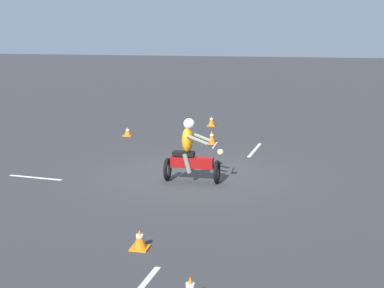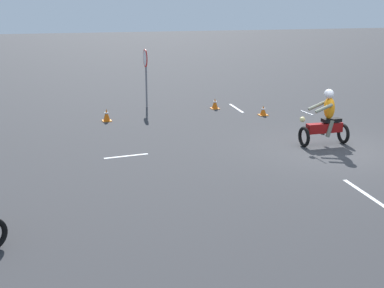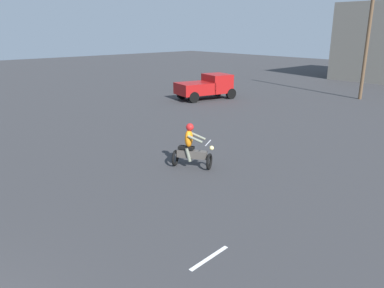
{
  "view_description": "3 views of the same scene",
  "coord_description": "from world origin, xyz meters",
  "views": [
    {
      "loc": [
        13.58,
        2.89,
        3.91
      ],
      "look_at": [
        0.59,
        0.09,
        1.0
      ],
      "focal_mm": 50.0,
      "sensor_mm": 36.0,
      "label": 1
    },
    {
      "loc": [
        -12.85,
        8.14,
        4.12
      ],
      "look_at": [
        -1.4,
        4.72,
        0.9
      ],
      "focal_mm": 50.0,
      "sensor_mm": 36.0,
      "label": 2
    },
    {
      "loc": [
        6.19,
        0.79,
        4.87
      ],
      "look_at": [
        -3.38,
        9.35,
        0.9
      ],
      "focal_mm": 35.0,
      "sensor_mm": 36.0,
      "label": 3
    }
  ],
  "objects": [
    {
      "name": "traffic_cone_mid_left",
      "position": [
        4.97,
        0.07,
        0.17
      ],
      "size": [
        0.32,
        0.32,
        0.36
      ],
      "color": "orange",
      "rests_on": "ground"
    },
    {
      "name": "lane_stripe_e",
      "position": [
        6.52,
        0.53,
        0.0
      ],
      "size": [
        1.78,
        0.23,
        0.01
      ],
      "primitive_type": "cube",
      "rotation": [
        0.0,
        0.0,
        1.5
      ],
      "color": "silver",
      "rests_on": "ground"
    },
    {
      "name": "traffic_cone_mid_center",
      "position": [
        5.64,
        5.76,
        0.21
      ],
      "size": [
        0.32,
        0.32,
        0.44
      ],
      "color": "orange",
      "rests_on": "ground"
    },
    {
      "name": "lane_stripe_n",
      "position": [
        1.1,
        5.86,
        0.0
      ],
      "size": [
        0.21,
        1.24,
        0.01
      ],
      "primitive_type": "cube",
      "rotation": [
        0.0,
        0.0,
        3.23
      ],
      "color": "silver",
      "rests_on": "ground"
    },
    {
      "name": "traffic_cone_near_left",
      "position": [
        6.67,
        1.37,
        0.2
      ],
      "size": [
        0.32,
        0.32,
        0.41
      ],
      "color": "orange",
      "rests_on": "ground"
    },
    {
      "name": "motorcycle_rider_foreground",
      "position": [
        0.59,
        0.05,
        0.73
      ],
      "size": [
        0.7,
        1.51,
        1.66
      ],
      "rotation": [
        0.0,
        0.0,
        0.01
      ],
      "color": "black",
      "rests_on": "ground"
    },
    {
      "name": "stop_sign",
      "position": [
        7.72,
        3.89,
        1.63
      ],
      "size": [
        0.7,
        0.08,
        2.3
      ],
      "color": "slate",
      "rests_on": "ground"
    },
    {
      "name": "lane_stripe_w",
      "position": [
        -3.41,
        1.32,
        0.0
      ],
      "size": [
        2.07,
        0.27,
        0.01
      ],
      "primitive_type": "cube",
      "rotation": [
        0.0,
        0.0,
        4.63
      ],
      "color": "silver",
      "rests_on": "ground"
    },
    {
      "name": "ground_plane",
      "position": [
        0.0,
        0.0,
        0.0
      ],
      "size": [
        120.0,
        120.0,
        0.0
      ],
      "primitive_type": "plane",
      "color": "#333335"
    }
  ]
}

